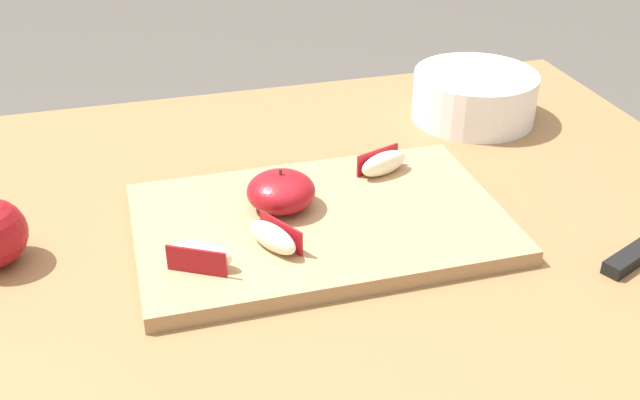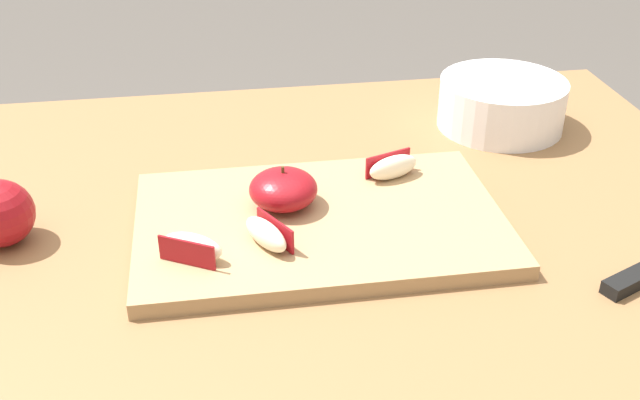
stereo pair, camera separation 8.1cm
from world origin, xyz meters
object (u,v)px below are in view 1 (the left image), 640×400
apple_wedge_left (273,237)px  paring_knife (636,255)px  apple_half_skin_up (281,191)px  cutting_board (320,223)px  ceramic_fruit_bowl (474,94)px  apple_wedge_back (383,163)px  apple_wedge_front (200,255)px

apple_wedge_left → paring_knife: bearing=-14.8°
apple_half_skin_up → apple_wedge_left: (-0.03, -0.08, -0.01)m
cutting_board → ceramic_fruit_bowl: size_ratio=2.30×
apple_wedge_back → paring_knife: 0.29m
apple_wedge_left → ceramic_fruit_bowl: ceramic_fruit_bowl is taller
ceramic_fruit_bowl → cutting_board: bearing=-141.9°
cutting_board → apple_half_skin_up: bearing=141.8°
apple_wedge_front → ceramic_fruit_bowl: (0.43, 0.29, 0.00)m
apple_half_skin_up → ceramic_fruit_bowl: ceramic_fruit_bowl is taller
cutting_board → apple_wedge_left: 0.08m
ceramic_fruit_bowl → paring_knife: bearing=-88.8°
apple_wedge_back → paring_knife: bearing=-47.3°
apple_half_skin_up → apple_wedge_back: (0.13, 0.04, -0.01)m
apple_wedge_left → apple_wedge_front: size_ratio=1.00×
cutting_board → apple_wedge_front: bearing=-156.2°
apple_half_skin_up → paring_knife: size_ratio=0.49×
cutting_board → apple_wedge_front: apple_wedge_front is taller
cutting_board → apple_wedge_left: apple_wedge_left is taller
apple_wedge_front → paring_knife: size_ratio=0.43×
apple_half_skin_up → ceramic_fruit_bowl: bearing=31.4°
apple_wedge_front → ceramic_fruit_bowl: bearing=34.0°
apple_wedge_left → apple_wedge_back: same height
cutting_board → apple_half_skin_up: 0.05m
apple_wedge_left → ceramic_fruit_bowl: (0.35, 0.27, 0.00)m
cutting_board → apple_wedge_back: apple_wedge_back is taller
paring_knife → cutting_board: bearing=154.3°
paring_knife → apple_wedge_front: bearing=169.2°
cutting_board → apple_wedge_front: (-0.14, -0.06, 0.02)m
apple_wedge_front → paring_knife: bearing=-10.8°
cutting_board → apple_wedge_front: size_ratio=6.00×
cutting_board → apple_wedge_left: size_ratio=6.01×
cutting_board → apple_wedge_back: 0.12m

